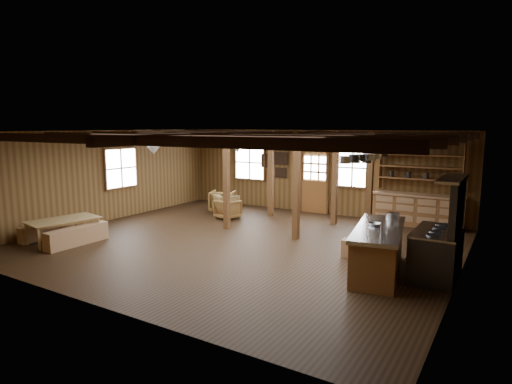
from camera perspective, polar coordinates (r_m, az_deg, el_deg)
room at (r=10.66m, az=-1.80°, el=0.55°), size 10.04×9.04×2.84m
ceiling_joists at (r=10.70m, az=-1.31°, el=7.46°), size 9.80×8.82×0.18m
timber_posts at (r=12.20m, az=5.62°, el=1.56°), size 3.95×2.35×2.80m
back_door at (r=14.62m, az=7.81°, el=0.66°), size 1.02×0.08×2.15m
window_back_left at (r=15.76m, az=-0.83°, el=3.96°), size 1.32×0.06×1.32m
window_back_right at (r=14.08m, az=12.74°, el=3.16°), size 1.02×0.06×1.32m
window_left at (r=14.29m, az=-17.56°, el=3.05°), size 0.14×1.24×1.32m
notice_boards at (r=15.20m, az=2.69°, el=3.92°), size 1.08×0.03×0.90m
back_counter at (r=13.45m, az=20.74°, el=-1.75°), size 2.55×0.60×2.45m
pendant_lamps at (r=12.71m, az=-7.87°, el=5.66°), size 1.86×2.36×0.66m
pot_rack at (r=9.64m, az=14.78°, el=4.71°), size 0.42×3.00×0.44m
kitchen_island at (r=8.96m, az=15.96°, el=-7.42°), size 1.29×2.61×1.20m
step_stool at (r=9.96m, az=12.56°, el=-7.33°), size 0.48×0.37×0.40m
commercial_range at (r=9.01m, az=23.26°, el=-6.66°), size 0.83×1.61×1.99m
dining_table at (r=11.95m, az=-24.19°, el=-4.73°), size 1.23×1.82×0.59m
bench_wall at (r=12.59m, az=-26.10°, el=-4.64°), size 0.27×1.45×0.40m
bench_aisle at (r=11.56m, az=-22.74°, el=-5.42°), size 0.31×1.65×0.45m
armchair_a at (r=14.74m, az=-4.47°, el=-1.24°), size 1.03×1.04×0.74m
armchair_b at (r=13.63m, az=-3.76°, el=-2.30°), size 0.79×0.80×0.62m
armchair_c at (r=14.30m, az=-4.04°, el=-1.63°), size 1.05×1.05×0.69m
counter_pot at (r=9.56m, az=17.78°, el=-3.15°), size 0.27×0.27×0.16m
bowl at (r=8.95m, az=15.54°, el=-4.17°), size 0.26×0.26×0.06m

